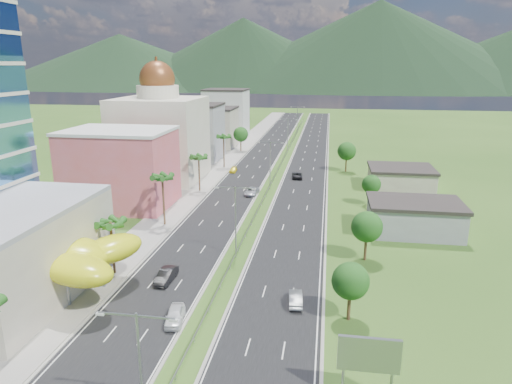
% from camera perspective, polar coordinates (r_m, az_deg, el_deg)
% --- Properties ---
extents(ground, '(500.00, 500.00, 0.00)m').
position_cam_1_polar(ground, '(60.33, -4.43, -11.91)').
color(ground, '#2D5119').
rests_on(ground, ground).
extents(road_left, '(11.00, 260.00, 0.04)m').
position_cam_1_polar(road_left, '(146.05, 0.83, 4.70)').
color(road_left, black).
rests_on(road_left, ground).
extents(road_right, '(11.00, 260.00, 0.04)m').
position_cam_1_polar(road_right, '(144.73, 6.73, 4.49)').
color(road_right, black).
rests_on(road_right, ground).
extents(sidewalk_left, '(7.00, 260.00, 0.12)m').
position_cam_1_polar(sidewalk_left, '(147.67, -2.84, 4.82)').
color(sidewalk_left, gray).
rests_on(sidewalk_left, ground).
extents(median_guardrail, '(0.10, 216.06, 0.76)m').
position_cam_1_polar(median_guardrail, '(127.52, 3.01, 3.33)').
color(median_guardrail, gray).
rests_on(median_guardrail, ground).
extents(streetlight_median_a, '(6.04, 0.25, 11.00)m').
position_cam_1_polar(streetlight_median_a, '(36.57, -14.28, -20.23)').
color(streetlight_median_a, gray).
rests_on(streetlight_median_a, ground).
extents(streetlight_median_b, '(6.04, 0.25, 11.00)m').
position_cam_1_polar(streetlight_median_b, '(66.68, -2.58, -2.82)').
color(streetlight_median_b, gray).
rests_on(streetlight_median_b, ground).
extents(streetlight_median_c, '(6.04, 0.25, 11.00)m').
position_cam_1_polar(streetlight_median_c, '(104.88, 1.78, 4.06)').
color(streetlight_median_c, gray).
rests_on(streetlight_median_c, ground).
extents(streetlight_median_d, '(6.04, 0.25, 11.00)m').
position_cam_1_polar(streetlight_median_d, '(148.98, 3.99, 7.51)').
color(streetlight_median_d, gray).
rests_on(streetlight_median_d, ground).
extents(streetlight_median_e, '(6.04, 0.25, 11.00)m').
position_cam_1_polar(streetlight_median_e, '(193.50, 5.20, 9.37)').
color(streetlight_median_e, gray).
rests_on(streetlight_median_e, ground).
extents(lime_canopy, '(18.00, 15.00, 7.40)m').
position_cam_1_polar(lime_canopy, '(62.44, -23.74, -7.24)').
color(lime_canopy, '#C3C713').
rests_on(lime_canopy, ground).
extents(pink_shophouse, '(20.00, 15.00, 15.00)m').
position_cam_1_polar(pink_shophouse, '(95.53, -16.57, 2.71)').
color(pink_shophouse, '#D45757').
rests_on(pink_shophouse, ground).
extents(domed_building, '(20.00, 20.00, 28.70)m').
position_cam_1_polar(domed_building, '(115.64, -11.88, 7.14)').
color(domed_building, beige).
rests_on(domed_building, ground).
extents(midrise_grey, '(16.00, 15.00, 16.00)m').
position_cam_1_polar(midrise_grey, '(139.23, -7.79, 7.35)').
color(midrise_grey, gray).
rests_on(midrise_grey, ground).
extents(midrise_beige, '(16.00, 15.00, 13.00)m').
position_cam_1_polar(midrise_beige, '(160.42, -5.52, 7.97)').
color(midrise_beige, '#A89B8A').
rests_on(midrise_beige, ground).
extents(midrise_white, '(16.00, 15.00, 18.00)m').
position_cam_1_polar(midrise_white, '(182.32, -3.73, 9.73)').
color(midrise_white, silver).
rests_on(midrise_white, ground).
extents(billboard, '(5.20, 0.35, 6.20)m').
position_cam_1_polar(billboard, '(41.47, 13.93, -19.33)').
color(billboard, gray).
rests_on(billboard, ground).
extents(shed_near, '(15.00, 10.00, 5.00)m').
position_cam_1_polar(shed_near, '(82.41, 19.16, -3.16)').
color(shed_near, gray).
rests_on(shed_near, ground).
extents(shed_far, '(14.00, 12.00, 4.40)m').
position_cam_1_polar(shed_far, '(111.30, 17.61, 1.60)').
color(shed_far, '#A89B8A').
rests_on(shed_far, ground).
extents(palm_tree_b, '(3.60, 3.60, 8.10)m').
position_cam_1_polar(palm_tree_b, '(64.38, -17.73, -3.97)').
color(palm_tree_b, '#47301C').
rests_on(palm_tree_b, ground).
extents(palm_tree_c, '(3.60, 3.60, 9.60)m').
position_cam_1_polar(palm_tree_c, '(81.50, -11.63, 1.60)').
color(palm_tree_c, '#47301C').
rests_on(palm_tree_c, ground).
extents(palm_tree_d, '(3.60, 3.60, 8.60)m').
position_cam_1_polar(palm_tree_d, '(103.00, -7.18, 4.18)').
color(palm_tree_d, '#47301C').
rests_on(palm_tree_d, ground).
extents(palm_tree_e, '(3.60, 3.60, 9.40)m').
position_cam_1_polar(palm_tree_e, '(126.69, -4.07, 6.77)').
color(palm_tree_e, '#47301C').
rests_on(palm_tree_e, ground).
extents(leafy_tree_lfar, '(4.90, 4.90, 8.05)m').
position_cam_1_polar(leafy_tree_lfar, '(151.28, -1.92, 7.21)').
color(leafy_tree_lfar, '#47301C').
rests_on(leafy_tree_lfar, ground).
extents(leafy_tree_ra, '(4.20, 4.20, 6.90)m').
position_cam_1_polar(leafy_tree_ra, '(52.41, 11.73, -10.85)').
color(leafy_tree_ra, '#47301C').
rests_on(leafy_tree_ra, ground).
extents(leafy_tree_rb, '(4.55, 4.55, 7.47)m').
position_cam_1_polar(leafy_tree_rb, '(68.12, 13.70, -4.26)').
color(leafy_tree_rb, '#47301C').
rests_on(leafy_tree_rb, ground).
extents(leafy_tree_rc, '(3.85, 3.85, 6.33)m').
position_cam_1_polar(leafy_tree_rc, '(95.32, 14.23, 0.92)').
color(leafy_tree_rc, '#47301C').
rests_on(leafy_tree_rc, ground).
extents(leafy_tree_rd, '(4.90, 4.90, 8.05)m').
position_cam_1_polar(leafy_tree_rd, '(124.05, 11.27, 5.04)').
color(leafy_tree_rd, '#47301C').
rests_on(leafy_tree_rd, ground).
extents(mountain_ridge, '(860.00, 140.00, 90.00)m').
position_cam_1_polar(mountain_ridge, '(504.90, 14.67, 12.05)').
color(mountain_ridge, black).
rests_on(mountain_ridge, ground).
extents(car_white_near_left, '(2.69, 5.00, 1.62)m').
position_cam_1_polar(car_white_near_left, '(53.53, -10.09, -14.94)').
color(car_white_near_left, white).
rests_on(car_white_near_left, road_left).
extents(car_dark_left, '(1.94, 5.08, 1.65)m').
position_cam_1_polar(car_dark_left, '(62.66, -11.18, -10.19)').
color(car_dark_left, black).
rests_on(car_dark_left, road_left).
extents(car_silver_mid_left, '(2.87, 5.63, 1.52)m').
position_cam_1_polar(car_silver_mid_left, '(100.61, -0.52, 0.08)').
color(car_silver_mid_left, '#AFB1B7').
rests_on(car_silver_mid_left, road_left).
extents(car_yellow_far_left, '(1.91, 4.30, 1.23)m').
position_cam_1_polar(car_yellow_far_left, '(122.21, -2.87, 2.80)').
color(car_yellow_far_left, gold).
rests_on(car_yellow_far_left, road_left).
extents(car_silver_right, '(1.97, 4.60, 1.47)m').
position_cam_1_polar(car_silver_right, '(56.44, 4.97, -13.10)').
color(car_silver_right, '#989B9F').
rests_on(car_silver_right, road_right).
extents(car_dark_far_right, '(2.96, 5.62, 1.51)m').
position_cam_1_polar(car_dark_far_right, '(115.81, 5.17, 2.10)').
color(car_dark_far_right, black).
rests_on(car_dark_far_right, road_right).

